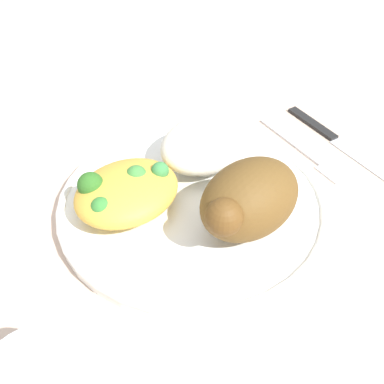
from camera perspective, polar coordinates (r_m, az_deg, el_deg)
name	(u,v)px	position (r m, az deg, el deg)	size (l,w,h in m)	color
ground_plane	(192,210)	(0.53, 0.00, -2.06)	(2.00, 2.00, 0.00)	beige
plate	(192,204)	(0.53, 0.00, -1.41)	(0.28, 0.28, 0.02)	white
roasted_chicken	(248,200)	(0.47, 6.34, -0.89)	(0.11, 0.08, 0.07)	brown
rice_pile	(206,144)	(0.56, 1.58, 5.46)	(0.11, 0.09, 0.05)	white
mac_cheese_with_broccoli	(125,191)	(0.51, -7.53, 0.08)	(0.11, 0.09, 0.04)	gold
fork	(306,151)	(0.62, 12.67, 4.50)	(0.04, 0.14, 0.01)	silver
knife	(334,138)	(0.65, 15.73, 5.91)	(0.04, 0.19, 0.01)	black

